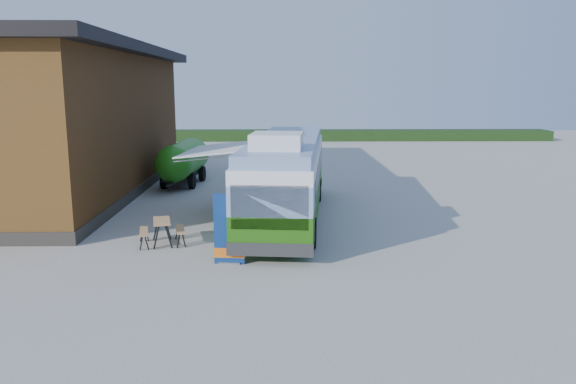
{
  "coord_description": "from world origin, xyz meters",
  "views": [
    {
      "loc": [
        0.61,
        -18.92,
        5.49
      ],
      "look_at": [
        0.96,
        2.54,
        1.4
      ],
      "focal_mm": 35.0,
      "sensor_mm": 36.0,
      "label": 1
    }
  ],
  "objects_px": {
    "banner": "(229,236)",
    "picnic_table": "(162,226)",
    "person_b": "(254,199)",
    "slurry_tanker": "(183,160)",
    "bus": "(286,175)",
    "person_a": "(270,171)"
  },
  "relations": [
    {
      "from": "picnic_table",
      "to": "person_b",
      "type": "distance_m",
      "value": 5.13
    },
    {
      "from": "picnic_table",
      "to": "slurry_tanker",
      "type": "relative_size",
      "value": 0.27
    },
    {
      "from": "banner",
      "to": "slurry_tanker",
      "type": "height_order",
      "value": "slurry_tanker"
    },
    {
      "from": "picnic_table",
      "to": "person_a",
      "type": "bearing_deg",
      "value": 58.96
    },
    {
      "from": "bus",
      "to": "person_b",
      "type": "xyz_separation_m",
      "value": [
        -1.36,
        0.4,
        -1.1
      ]
    },
    {
      "from": "person_a",
      "to": "person_b",
      "type": "bearing_deg",
      "value": -116.68
    },
    {
      "from": "bus",
      "to": "slurry_tanker",
      "type": "xyz_separation_m",
      "value": [
        -5.64,
        8.35,
        -0.47
      ]
    },
    {
      "from": "slurry_tanker",
      "to": "person_a",
      "type": "bearing_deg",
      "value": -8.74
    },
    {
      "from": "picnic_table",
      "to": "bus",
      "type": "bearing_deg",
      "value": 27.51
    },
    {
      "from": "bus",
      "to": "person_a",
      "type": "bearing_deg",
      "value": 101.8
    },
    {
      "from": "picnic_table",
      "to": "slurry_tanker",
      "type": "distance_m",
      "value": 12.17
    },
    {
      "from": "banner",
      "to": "slurry_tanker",
      "type": "distance_m",
      "value": 14.82
    },
    {
      "from": "person_a",
      "to": "person_b",
      "type": "distance_m",
      "value": 6.83
    },
    {
      "from": "banner",
      "to": "picnic_table",
      "type": "bearing_deg",
      "value": 144.1
    },
    {
      "from": "banner",
      "to": "picnic_table",
      "type": "height_order",
      "value": "banner"
    },
    {
      "from": "banner",
      "to": "person_a",
      "type": "relative_size",
      "value": 1.24
    },
    {
      "from": "bus",
      "to": "banner",
      "type": "bearing_deg",
      "value": -101.83
    },
    {
      "from": "picnic_table",
      "to": "person_a",
      "type": "distance_m",
      "value": 11.52
    },
    {
      "from": "bus",
      "to": "slurry_tanker",
      "type": "relative_size",
      "value": 1.97
    },
    {
      "from": "bus",
      "to": "person_a",
      "type": "distance_m",
      "value": 7.31
    },
    {
      "from": "bus",
      "to": "person_a",
      "type": "height_order",
      "value": "bus"
    },
    {
      "from": "person_a",
      "to": "picnic_table",
      "type": "bearing_deg",
      "value": -130.22
    }
  ]
}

